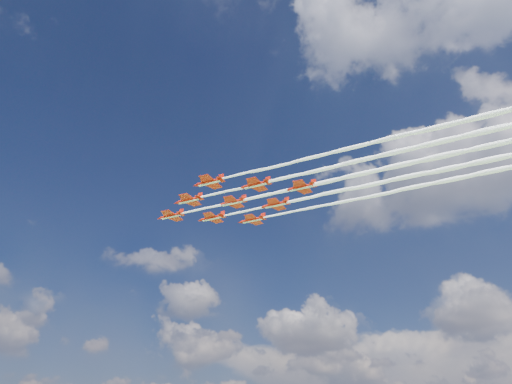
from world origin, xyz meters
TOP-DOWN VIEW (x-y plane):
  - jet_lead at (29.76, 1.14)m, footprint 99.96×23.29m
  - jet_row2_port at (42.01, -3.60)m, footprint 99.96×23.29m
  - jet_row2_starb at (39.38, 10.09)m, footprint 99.96×23.29m
  - jet_row3_port at (54.26, -8.33)m, footprint 99.96×23.29m
  - jet_row3_centre at (51.63, 5.35)m, footprint 99.96×23.29m
  - jet_row3_starb at (49.00, 19.04)m, footprint 99.96×23.29m
  - jet_row4_port at (63.88, 0.62)m, footprint 99.96×23.29m
  - jet_row4_starb at (61.25, 14.30)m, footprint 99.96×23.29m
  - jet_tail at (73.50, 9.56)m, footprint 99.96×23.29m

SIDE VIEW (x-z plane):
  - jet_lead at x=29.76m, z-range 75.95..78.42m
  - jet_row2_port at x=42.01m, z-range 75.95..78.42m
  - jet_row2_starb at x=39.38m, z-range 75.95..78.42m
  - jet_row3_port at x=54.26m, z-range 75.95..78.42m
  - jet_row3_centre at x=51.63m, z-range 75.95..78.42m
  - jet_row3_starb at x=49.00m, z-range 75.95..78.42m
  - jet_row4_port at x=63.88m, z-range 75.95..78.42m
  - jet_row4_starb at x=61.25m, z-range 75.95..78.42m
  - jet_tail at x=73.50m, z-range 75.95..78.42m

